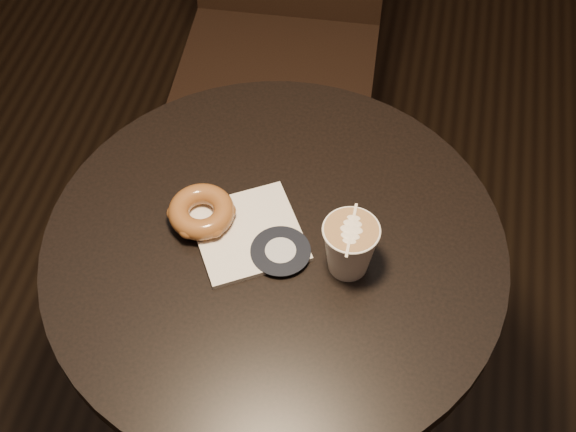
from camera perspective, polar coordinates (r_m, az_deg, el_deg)
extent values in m
cylinder|color=black|center=(1.21, -0.98, -2.41)|extent=(0.70, 0.70, 0.03)
cylinder|color=black|center=(1.53, -0.79, -10.16)|extent=(0.07, 0.07, 0.70)
cylinder|color=black|center=(1.86, -0.66, -15.14)|extent=(0.44, 0.44, 0.02)
cube|color=black|center=(1.83, -0.81, 10.08)|extent=(0.46, 0.46, 0.04)
cylinder|color=black|center=(1.92, -7.02, 1.48)|extent=(0.04, 0.04, 0.49)
cylinder|color=black|center=(1.87, 3.97, 0.21)|extent=(0.04, 0.04, 0.49)
cylinder|color=black|center=(2.15, -4.88, 9.11)|extent=(0.04, 0.04, 0.49)
cylinder|color=black|center=(2.12, 5.02, 8.10)|extent=(0.04, 0.04, 0.49)
cube|color=silver|center=(1.21, -2.86, -1.22)|extent=(0.21, 0.21, 0.01)
torus|color=brown|center=(1.21, -6.18, 0.32)|extent=(0.10, 0.10, 0.03)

